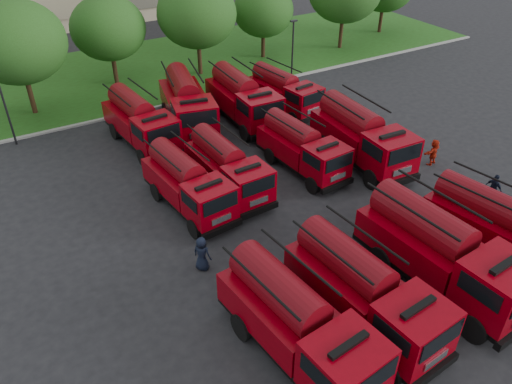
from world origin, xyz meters
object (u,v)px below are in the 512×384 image
fire_truck_1 (364,291)px  fire_truck_2 (441,252)px  fire_truck_10 (243,99)px  fire_truck_8 (140,122)px  fire_truck_4 (188,184)px  fire_truck_5 (227,167)px  firefighter_2 (490,201)px  fire_truck_0 (297,323)px  fire_truck_9 (187,104)px  fire_truck_11 (284,91)px  firefighter_3 (493,219)px  firefighter_4 (203,268)px  fire_truck_7 (361,136)px  firefighter_0 (465,277)px  firefighter_5 (431,164)px  fire_truck_6 (302,148)px  fire_truck_3 (499,226)px

fire_truck_1 → fire_truck_2: bearing=-5.1°
fire_truck_10 → fire_truck_8: bearing=178.9°
fire_truck_4 → fire_truck_2: bearing=-63.4°
fire_truck_5 → fire_truck_4: bearing=-173.1°
fire_truck_1 → firefighter_2: size_ratio=4.44×
fire_truck_0 → fire_truck_4: size_ratio=1.11×
fire_truck_4 → fire_truck_9: fire_truck_9 is taller
fire_truck_0 → fire_truck_2: (7.47, -0.00, 0.14)m
fire_truck_11 → firefighter_2: size_ratio=3.99×
fire_truck_0 → firefighter_3: 14.12m
fire_truck_0 → firefighter_4: bearing=93.5°
fire_truck_4 → fire_truck_7: size_ratio=0.87×
fire_truck_7 → fire_truck_10: size_ratio=1.02×
firefighter_0 → firefighter_3: firefighter_0 is taller
fire_truck_10 → firefighter_0: fire_truck_10 is taller
fire_truck_8 → fire_truck_10: fire_truck_10 is taller
fire_truck_8 → firefighter_5: fire_truck_8 is taller
firefighter_3 → firefighter_2: bearing=-176.9°
fire_truck_6 → fire_truck_3: bearing=-76.5°
fire_truck_2 → fire_truck_0: bearing=176.1°
fire_truck_1 → firefighter_3: fire_truck_1 is taller
fire_truck_8 → fire_truck_1: bearing=-88.1°
fire_truck_9 → fire_truck_8: bearing=-157.3°
fire_truck_11 → fire_truck_1: bearing=-121.8°
fire_truck_7 → fire_truck_10: bearing=114.7°
fire_truck_3 → fire_truck_9: fire_truck_9 is taller
fire_truck_6 → fire_truck_9: size_ratio=0.81×
fire_truck_1 → firefighter_5: bearing=27.0°
fire_truck_4 → fire_truck_1: bearing=-81.9°
fire_truck_5 → fire_truck_10: (5.12, 7.38, 0.21)m
fire_truck_6 → fire_truck_8: fire_truck_8 is taller
fire_truck_10 → fire_truck_3: bearing=-78.1°
fire_truck_0 → fire_truck_2: fire_truck_2 is taller
fire_truck_2 → fire_truck_7: bearing=63.7°
firefighter_0 → fire_truck_8: bearing=77.9°
fire_truck_6 → firefighter_2: (7.13, -8.15, -1.51)m
fire_truck_6 → fire_truck_7: (3.68, -1.03, 0.26)m
fire_truck_8 → firefighter_4: 13.21m
fire_truck_4 → fire_truck_10: (7.72, 7.80, 0.21)m
fire_truck_4 → fire_truck_11: (11.26, 7.93, -0.02)m
firefighter_5 → fire_truck_5: bearing=-29.5°
fire_truck_6 → fire_truck_8: (-7.20, 8.00, 0.13)m
firefighter_0 → firefighter_2: bearing=-5.3°
fire_truck_1 → firefighter_0: bearing=-9.9°
fire_truck_3 → fire_truck_10: (-3.28, 18.64, 0.12)m
fire_truck_5 → firefighter_2: size_ratio=3.96×
firefighter_2 → firefighter_5: firefighter_2 is taller
fire_truck_4 → fire_truck_3: bearing=-50.6°
fire_truck_5 → firefighter_5: 12.96m
firefighter_5 → fire_truck_4: bearing=-25.1°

